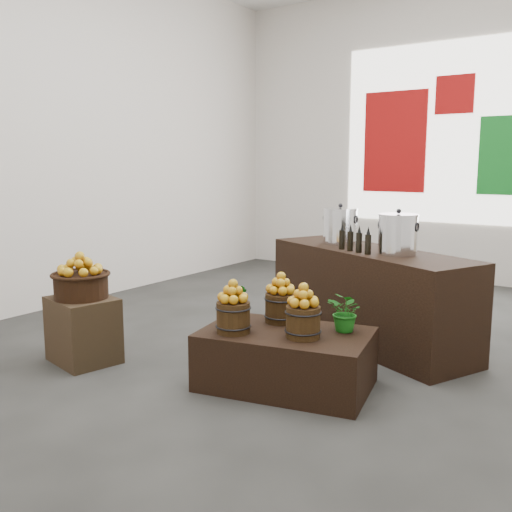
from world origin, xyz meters
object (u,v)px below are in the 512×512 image
Objects in this scene: crate at (83,330)px; display_table at (286,359)px; counter at (369,296)px; stock_pot_left at (340,227)px; wicker_basket at (81,286)px; stock_pot_center at (398,235)px.

crate is 1.70m from display_table.
counter is 0.72m from stock_pot_left.
wicker_basket is 2.62m from stock_pot_center.
counter is (0.07, 1.32, 0.22)m from display_table.
stock_pot_left is (1.32, 1.97, 0.74)m from crate.
wicker_basket is 1.33× the size of stock_pot_center.
wicker_basket is 1.75m from display_table.
crate is 0.36m from wicker_basket.
counter reaches higher than wicker_basket.
counter is 0.67m from stock_pot_center.
display_table is at bearing -107.13° from stock_pot_center.
stock_pot_left is (1.32, 1.97, 0.38)m from wicker_basket.
stock_pot_center is at bearing 39.59° from wicker_basket.
wicker_basket is at bearing -175.84° from display_table.
crate is at bearing -140.41° from stock_pot_center.
stock_pot_left is 1.00× the size of stock_pot_center.
crate is 2.70m from stock_pot_center.
crate is 0.26× the size of counter.
stock_pot_center is (2.00, 1.65, 0.74)m from crate.
counter reaches higher than crate.
crate is at bearing -108.70° from counter.
counter is 6.47× the size of stock_pot_left.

